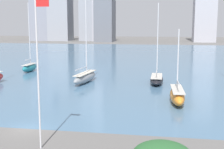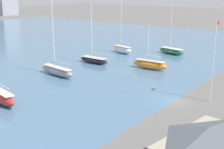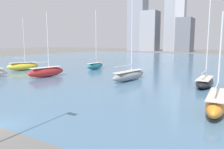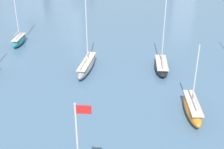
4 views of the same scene
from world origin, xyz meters
TOP-DOWN VIEW (x-y plane):
  - harbor_water at (0.00, 70.00)m, footprint 180.00×140.00m
  - distant_city_skyline at (-13.94, 171.52)m, footprint 166.51×22.73m
  - sailboat_black at (12.72, 27.75)m, footprint 2.43×8.27m
  - sailboat_red at (-17.36, 21.35)m, footprint 3.29×8.48m
  - sailboat_yellow at (-31.45, 26.12)m, footprint 5.09×8.24m
  - sailboat_teal at (-16.70, 37.94)m, footprint 1.87×6.63m
  - sailboat_gray at (-0.54, 26.56)m, footprint 3.04×10.26m
  - sailboat_orange at (15.91, 13.80)m, footprint 2.27×8.46m

SIDE VIEW (x-z plane):
  - harbor_water at x=0.00m, z-range 0.00..0.00m
  - sailboat_black at x=12.72m, z-range -6.45..8.18m
  - sailboat_gray at x=-0.54m, z-range -6.62..8.73m
  - sailboat_teal at x=-16.70m, z-range -6.77..8.91m
  - sailboat_orange at x=15.91m, z-range -4.03..6.17m
  - sailboat_yellow at x=-31.45m, z-range -5.59..7.84m
  - sailboat_red at x=-17.36m, z-range -5.52..7.83m
  - distant_city_skyline at x=-13.94m, z-range -10.53..53.50m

